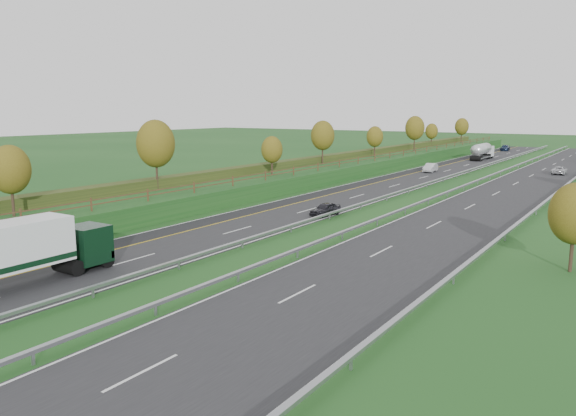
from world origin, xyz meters
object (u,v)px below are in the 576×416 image
object	(u,v)px
road_tanker	(482,151)
car_dark_near	(325,209)
car_small_far	(505,148)
car_silver_mid	(430,168)
car_oncoming	(559,170)

from	to	relation	value
road_tanker	car_dark_near	world-z (taller)	road_tanker
car_small_far	car_silver_mid	bearing A→B (deg)	-94.34
car_dark_near	car_small_far	world-z (taller)	car_small_far
road_tanker	car_dark_near	bearing A→B (deg)	-86.99
car_silver_mid	car_small_far	size ratio (longest dim) A/B	0.92
road_tanker	car_small_far	size ratio (longest dim) A/B	2.27
road_tanker	car_dark_near	size ratio (longest dim) A/B	2.88
car_small_far	car_oncoming	bearing A→B (deg)	-74.18
car_small_far	car_dark_near	bearing A→B (deg)	-92.12
road_tanker	car_oncoming	world-z (taller)	road_tanker
road_tanker	car_oncoming	size ratio (longest dim) A/B	2.42
car_small_far	car_oncoming	world-z (taller)	car_small_far
car_silver_mid	car_small_far	world-z (taller)	car_silver_mid
car_silver_mid	car_oncoming	bearing A→B (deg)	19.87
road_tanker	car_small_far	distance (m)	30.62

